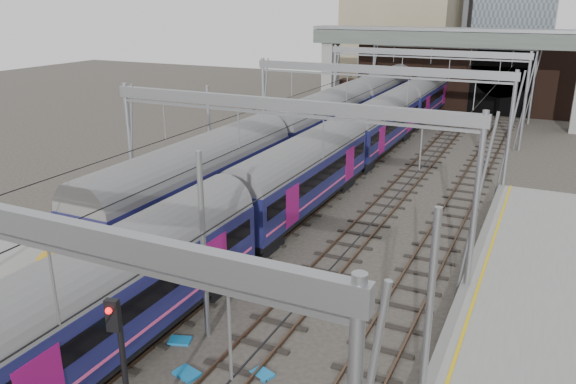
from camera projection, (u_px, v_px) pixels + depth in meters
The scene contains 13 objects.
ground at pixel (175, 365), 18.94m from camera, with size 160.00×160.00×0.00m, color #38332D.
platform_left at pixel (22, 264), 25.05m from camera, with size 4.32×55.00×1.12m.
tracks at pixel (335, 218), 31.76m from camera, with size 14.40×80.00×0.22m.
overhead_line at pixel (374, 87), 35.21m from camera, with size 16.80×80.00×8.00m.
retaining_wall at pixel (469, 73), 61.39m from camera, with size 28.00×2.75×9.00m.
overbridge at pixel (448, 48), 55.94m from camera, with size 28.00×3.00×9.25m.
train_main at pixel (348, 144), 38.34m from camera, with size 2.67×61.82×4.64m.
train_second at pixel (320, 124), 43.96m from camera, with size 2.96×51.39×5.04m.
signal_near_left at pixel (75, 284), 17.78m from camera, with size 0.38×0.47×5.04m.
signal_near_centre at pixel (121, 358), 14.30m from camera, with size 0.37×0.46×4.76m.
equip_cover_a at pixel (187, 373), 18.44m from camera, with size 0.84×0.59×0.10m, color #1772B3.
equip_cover_b at pixel (180, 341), 20.24m from camera, with size 0.77×0.55×0.09m, color #1772B3.
equip_cover_c at pixel (262, 374), 18.43m from camera, with size 0.74×0.52×0.09m, color #1772B3.
Camera 1 is at (10.35, -12.86, 11.62)m, focal length 35.00 mm.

